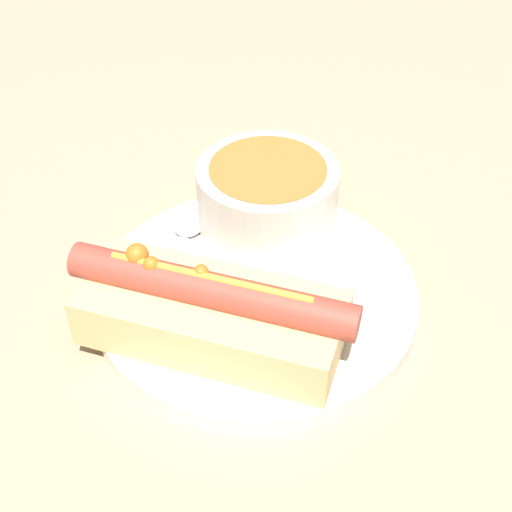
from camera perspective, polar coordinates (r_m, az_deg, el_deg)
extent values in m
plane|color=tan|center=(0.55, 0.00, -3.64)|extent=(4.00, 4.00, 0.00)
cylinder|color=white|center=(0.54, 0.00, -3.08)|extent=(0.24, 0.24, 0.02)
cube|color=#E5C17F|center=(0.49, -3.53, -4.91)|extent=(0.19, 0.13, 0.04)
cylinder|color=#B24738|center=(0.47, -3.66, -2.75)|extent=(0.19, 0.10, 0.02)
sphere|color=orange|center=(0.48, -8.38, -0.67)|extent=(0.01, 0.01, 0.01)
sphere|color=orange|center=(0.48, -9.49, 0.10)|extent=(0.02, 0.02, 0.02)
sphere|color=orange|center=(0.47, -4.21, -1.42)|extent=(0.01, 0.01, 0.01)
cylinder|color=gold|center=(0.46, -3.72, -1.71)|extent=(0.13, 0.06, 0.01)
cylinder|color=silver|center=(0.58, 0.92, 4.72)|extent=(0.11, 0.11, 0.06)
cylinder|color=#C67533|center=(0.56, 0.95, 6.65)|extent=(0.09, 0.09, 0.01)
cube|color=#B7B7BC|center=(0.54, -7.68, -2.66)|extent=(0.06, 0.11, 0.00)
ellipsoid|color=#B7B7BC|center=(0.59, -5.30, 2.64)|extent=(0.04, 0.04, 0.01)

